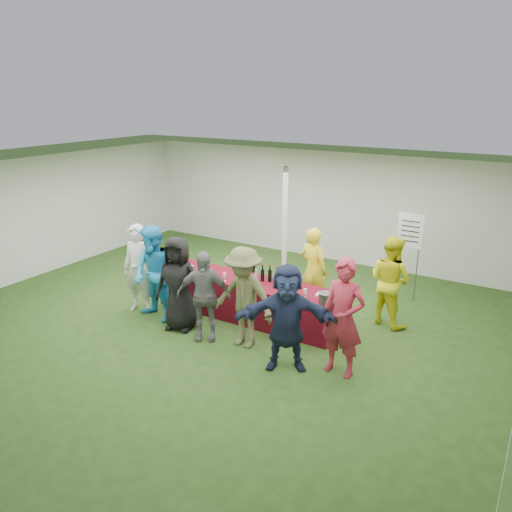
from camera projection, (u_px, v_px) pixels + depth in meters
The scene contains 18 objects.
ground at pixel (231, 313), 9.63m from camera, with size 60.00×60.00×0.00m, color #284719.
tent at pixel (285, 235), 9.93m from camera, with size 10.00×10.00×10.00m.
serving_table at pixel (247, 298), 9.35m from camera, with size 3.60×0.80×0.75m, color maroon.
wine_bottles at pixel (276, 277), 9.03m from camera, with size 0.58×0.15×0.32m.
wine_glasses at pixel (221, 274), 9.20m from camera, with size 2.82×0.12×0.16m.
water_bottle at pixel (255, 275), 9.19m from camera, with size 0.07×0.07×0.23m.
bar_towel at pixel (324, 295), 8.51m from camera, with size 0.25×0.18×0.03m, color white.
dump_bucket at pixel (326, 298), 8.19m from camera, with size 0.24×0.24×0.18m, color slate.
wine_list_sign at pixel (410, 238), 9.86m from camera, with size 0.50×0.03×1.80m.
staff_pourer at pixel (313, 270), 9.44m from camera, with size 0.61×0.40×1.68m, color yellow.
staff_back at pixel (390, 281), 8.95m from camera, with size 0.81×0.63×1.67m, color yellow.
customer_0 at pixel (138, 269), 9.46m from camera, with size 0.63×0.41×1.73m, color silver.
customer_1 at pixel (155, 274), 9.09m from camera, with size 0.87×0.68×1.79m, color #2298D5.
customer_2 at pixel (179, 284), 8.77m from camera, with size 0.83×0.54×1.71m, color black.
customer_3 at pixel (204, 296), 8.41m from camera, with size 0.93×0.39×1.58m, color slate.
customer_4 at pixel (244, 298), 8.15m from camera, with size 1.11×0.64×1.72m, color brown.
customer_5 at pixel (287, 317), 7.49m from camera, with size 1.56×0.50×1.68m, color #1C2442.
customer_6 at pixel (343, 318), 7.32m from camera, with size 0.66×0.44×1.82m, color maroon.
Camera 1 is at (4.99, -7.26, 4.08)m, focal length 35.00 mm.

